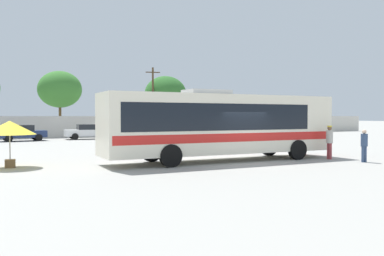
# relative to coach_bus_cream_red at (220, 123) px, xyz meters

# --- Properties ---
(ground_plane) EXTENTS (300.00, 300.00, 0.00)m
(ground_plane) POSITION_rel_coach_bus_cream_red_xyz_m (0.67, 9.06, -1.93)
(ground_plane) COLOR #A3A099
(perimeter_wall) EXTENTS (80.00, 0.30, 2.29)m
(perimeter_wall) POSITION_rel_coach_bus_cream_red_xyz_m (0.67, 26.51, -0.78)
(perimeter_wall) COLOR beige
(perimeter_wall) RESTS_ON ground_plane
(coach_bus_cream_red) EXTENTS (12.52, 2.83, 3.61)m
(coach_bus_cream_red) POSITION_rel_coach_bus_cream_red_xyz_m (0.00, 0.00, 0.00)
(coach_bus_cream_red) COLOR silver
(coach_bus_cream_red) RESTS_ON ground_plane
(attendant_by_bus_door) EXTENTS (0.41, 0.41, 1.79)m
(attendant_by_bus_door) POSITION_rel_coach_bus_cream_red_xyz_m (5.67, -1.86, -0.91)
(attendant_by_bus_door) COLOR #99383D
(attendant_by_bus_door) RESTS_ON ground_plane
(passenger_waiting_on_apron) EXTENTS (0.35, 0.35, 1.63)m
(passenger_waiting_on_apron) POSITION_rel_coach_bus_cream_red_xyz_m (6.15, -3.68, -1.01)
(passenger_waiting_on_apron) COLOR #33476B
(passenger_waiting_on_apron) RESTS_ON ground_plane
(vendor_umbrella_near_gate_yellow) EXTENTS (2.24, 2.24, 2.10)m
(vendor_umbrella_near_gate_yellow) POSITION_rel_coach_bus_cream_red_xyz_m (-9.73, 1.97, -0.17)
(vendor_umbrella_near_gate_yellow) COLOR gray
(vendor_umbrella_near_gate_yellow) RESTS_ON ground_plane
(parked_car_second_dark_blue) EXTENTS (4.23, 2.28, 1.48)m
(parked_car_second_dark_blue) POSITION_rel_coach_bus_cream_red_xyz_m (-7.83, 22.50, -1.15)
(parked_car_second_dark_blue) COLOR navy
(parked_car_second_dark_blue) RESTS_ON ground_plane
(parked_car_third_white) EXTENTS (4.49, 2.12, 1.48)m
(parked_car_third_white) POSITION_rel_coach_bus_cream_red_xyz_m (-1.65, 22.88, -1.14)
(parked_car_third_white) COLOR silver
(parked_car_third_white) RESTS_ON ground_plane
(utility_pole_near) EXTENTS (1.78, 0.52, 8.41)m
(utility_pole_near) POSITION_rel_coach_bus_cream_red_xyz_m (8.01, 29.97, 2.46)
(utility_pole_near) COLOR #4C3823
(utility_pole_near) RESTS_ON ground_plane
(roadside_tree_midleft) EXTENTS (5.13, 5.13, 7.67)m
(roadside_tree_midleft) POSITION_rel_coach_bus_cream_red_xyz_m (-2.90, 32.40, 3.55)
(roadside_tree_midleft) COLOR brown
(roadside_tree_midleft) RESTS_ON ground_plane
(roadside_tree_midright) EXTENTS (5.49, 5.49, 7.57)m
(roadside_tree_midright) POSITION_rel_coach_bus_cream_red_xyz_m (10.39, 31.52, 3.30)
(roadside_tree_midright) COLOR brown
(roadside_tree_midright) RESTS_ON ground_plane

